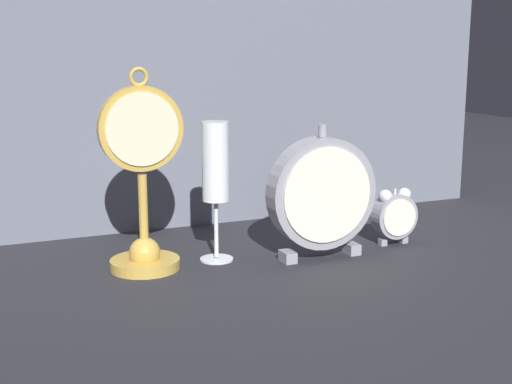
{
  "coord_description": "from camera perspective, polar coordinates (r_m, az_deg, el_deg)",
  "views": [
    {
      "loc": [
        -0.45,
        -0.96,
        0.35
      ],
      "look_at": [
        0.0,
        0.08,
        0.11
      ],
      "focal_mm": 50.0,
      "sensor_mm": 36.0,
      "label": 1
    }
  ],
  "objects": [
    {
      "name": "mantel_clock_silver",
      "position": [
        1.16,
        5.28,
        -0.15
      ],
      "size": [
        0.18,
        0.04,
        0.22
      ],
      "color": "gray",
      "rests_on": "ground_plane"
    },
    {
      "name": "champagne_flute",
      "position": [
        1.14,
        -3.25,
        1.68
      ],
      "size": [
        0.05,
        0.05,
        0.23
      ],
      "color": "silver",
      "rests_on": "ground_plane"
    },
    {
      "name": "alarm_clock_twin_bell",
      "position": [
        1.27,
        11.02,
        -1.72
      ],
      "size": [
        0.08,
        0.03,
        0.1
      ],
      "color": "gray",
      "rests_on": "ground_plane"
    },
    {
      "name": "ground_plane",
      "position": [
        1.12,
        1.63,
        -6.35
      ],
      "size": [
        4.0,
        4.0,
        0.0
      ],
      "primitive_type": "plane",
      "color": "#232328"
    },
    {
      "name": "fabric_backdrop_drape",
      "position": [
        1.36,
        -4.13,
        9.48
      ],
      "size": [
        1.22,
        0.01,
        0.59
      ],
      "primitive_type": "cube",
      "color": "slate",
      "rests_on": "ground_plane"
    },
    {
      "name": "pocket_watch_on_stand",
      "position": [
        1.11,
        -9.05,
        0.06
      ],
      "size": [
        0.13,
        0.11,
        0.31
      ],
      "color": "gold",
      "rests_on": "ground_plane"
    }
  ]
}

